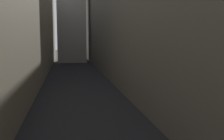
# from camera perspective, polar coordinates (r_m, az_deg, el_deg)

# --- Properties ---
(ground_plane) EXTENTS (264.00, 264.00, 0.00)m
(ground_plane) POSITION_cam_1_polar(r_m,az_deg,el_deg) (40.54, -7.21, -3.56)
(ground_plane) COLOR black
(building_block_right) EXTENTS (11.54, 108.00, 25.09)m
(building_block_right) POSITION_cam_1_polar(r_m,az_deg,el_deg) (44.12, 7.63, 13.63)
(building_block_right) COLOR #60594F
(building_block_right) RESTS_ON ground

